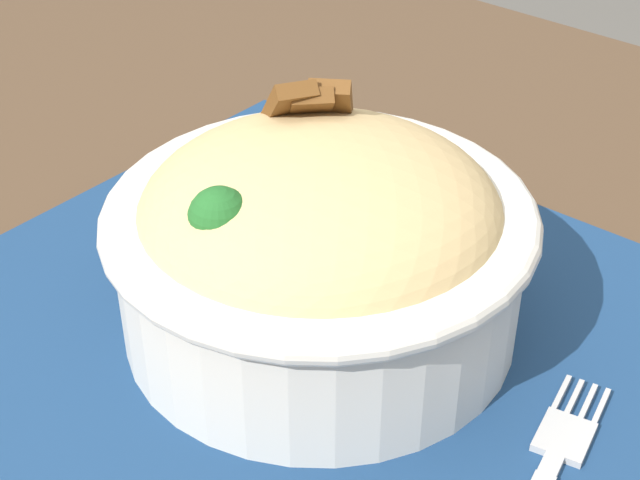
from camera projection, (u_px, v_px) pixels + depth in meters
name	position (u px, v px, depth m)	size (l,w,h in m)	color
table	(304.00, 459.00, 0.51)	(1.14, 0.90, 0.74)	#4C3826
placemat	(371.00, 351.00, 0.46)	(0.44, 0.33, 0.00)	navy
bowl	(320.00, 240.00, 0.45)	(0.20, 0.20, 0.12)	silver
fork	(550.00, 468.00, 0.40)	(0.04, 0.13, 0.00)	#B2B2B2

